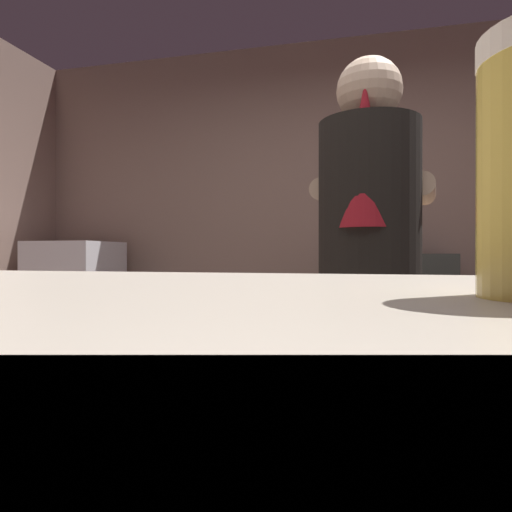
% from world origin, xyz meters
% --- Properties ---
extents(wall_back, '(5.20, 0.10, 2.70)m').
position_xyz_m(wall_back, '(0.00, 2.20, 1.35)').
color(wall_back, gray).
rests_on(wall_back, ground).
extents(prep_counter, '(2.10, 0.60, 0.94)m').
position_xyz_m(prep_counter, '(0.35, 0.73, 0.47)').
color(prep_counter, brown).
rests_on(prep_counter, ground).
extents(back_shelf, '(0.79, 0.36, 1.09)m').
position_xyz_m(back_shelf, '(0.28, 1.92, 0.54)').
color(back_shelf, '#353936').
rests_on(back_shelf, ground).
extents(mini_fridge, '(0.56, 0.58, 1.18)m').
position_xyz_m(mini_fridge, '(-2.07, 1.75, 0.59)').
color(mini_fridge, white).
rests_on(mini_fridge, ground).
extents(bartender, '(0.46, 0.53, 1.75)m').
position_xyz_m(bartender, '(0.12, 0.28, 1.01)').
color(bartender, '#31373B').
rests_on(bartender, ground).
extents(mixing_bowl, '(0.17, 0.17, 0.05)m').
position_xyz_m(mixing_bowl, '(0.03, 0.80, 0.96)').
color(mixing_bowl, silver).
rests_on(mixing_bowl, prep_counter).
extents(chefs_knife, '(0.23, 0.12, 0.01)m').
position_xyz_m(chefs_knife, '(0.41, 0.68, 0.94)').
color(chefs_knife, silver).
rests_on(chefs_knife, prep_counter).
extents(bottle_hot_sauce, '(0.05, 0.05, 0.20)m').
position_xyz_m(bottle_hot_sauce, '(0.38, 1.93, 1.16)').
color(bottle_hot_sauce, '#D8D080').
rests_on(bottle_hot_sauce, back_shelf).
extents(bottle_olive_oil, '(0.06, 0.06, 0.20)m').
position_xyz_m(bottle_olive_oil, '(0.43, 1.85, 1.16)').
color(bottle_olive_oil, red).
rests_on(bottle_olive_oil, back_shelf).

